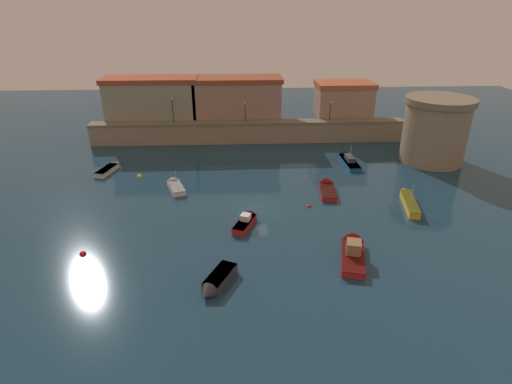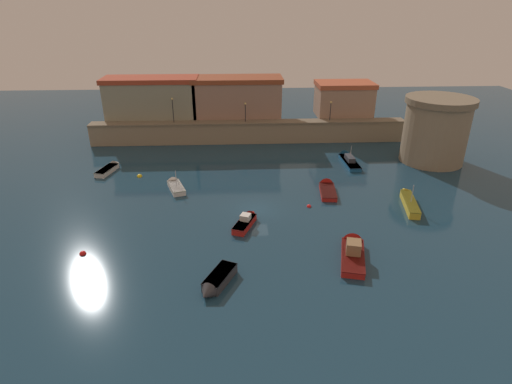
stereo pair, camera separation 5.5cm
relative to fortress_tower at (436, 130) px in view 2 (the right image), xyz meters
The scene contains 18 objects.
ground_plane 28.69m from the fortress_tower, 151.40° to the right, with size 132.88×132.88×0.00m, color #19384C.
quay_wall 26.83m from the fortress_tower, 158.84° to the left, with size 48.57×2.41×3.33m.
old_town_backdrop 31.25m from the fortress_tower, 154.37° to the left, with size 42.59×6.01×6.40m.
fortress_tower is the anchor object (origin of this frame).
quay_lamp_0 37.65m from the fortress_tower, 165.17° to the left, with size 0.32×0.32×3.76m.
quay_lamp_1 27.20m from the fortress_tower, 159.25° to the left, with size 0.32×0.32×2.92m.
quay_lamp_2 15.65m from the fortress_tower, 141.94° to the left, with size 0.32×0.32×2.97m.
moored_boat_0 31.12m from the fortress_tower, 147.45° to the right, with size 2.92×4.86×1.50m.
moored_boat_1 35.36m from the fortress_tower, 167.93° to the right, with size 2.92×4.98×2.94m.
moored_boat_2 19.07m from the fortress_tower, 151.29° to the right, with size 2.26×5.61×1.60m.
moored_boat_3 43.76m from the fortress_tower, behind, with size 2.59×5.19×1.27m.
moored_boat_4 15.96m from the fortress_tower, 121.90° to the right, with size 2.43×7.14×2.87m.
moored_boat_5 12.27m from the fortress_tower, behind, with size 1.79×7.23×3.12m.
moored_boat_6 39.23m from the fortress_tower, 137.30° to the right, with size 3.20×4.64×1.34m.
moored_boat_7 28.26m from the fortress_tower, 126.90° to the right, with size 3.44×6.96×2.27m.
mooring_buoy_0 46.15m from the fortress_tower, 152.33° to the right, with size 0.60×0.60×0.60m, color red.
mooring_buoy_1 23.64m from the fortress_tower, 145.55° to the right, with size 0.50×0.50×0.50m, color red.
mooring_buoy_2 39.70m from the fortress_tower, behind, with size 0.65×0.65×0.65m, color yellow.
Camera 2 is at (-1.98, -39.56, 20.56)m, focal length 29.22 mm.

